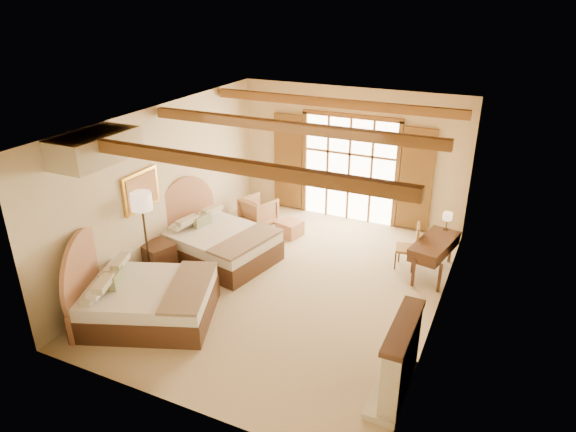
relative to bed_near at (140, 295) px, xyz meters
The scene contains 19 objects.
floor 2.79m from the bed_near, 47.56° to the left, with size 7.00×7.00×0.00m, color #CEB68C.
wall_back 5.95m from the bed_near, 71.43° to the left, with size 5.50×5.50×0.00m, color beige.
wall_left 2.51m from the bed_near, 113.68° to the left, with size 7.00×7.00×0.00m, color beige.
wall_right 5.17m from the bed_near, 23.80° to the left, with size 7.00×7.00×0.00m, color beige.
ceiling 3.91m from the bed_near, 47.56° to the left, with size 7.00×7.00×0.00m, color #B07832.
ceiling_beams 3.82m from the bed_near, 47.56° to the left, with size 5.39×4.60×0.18m, color brown, non-canonical shape.
french_doors 5.84m from the bed_near, 71.24° to the left, with size 3.95×0.08×2.60m.
fireplace 4.46m from the bed_near, ahead, with size 0.46×1.40×1.16m.
painting 2.03m from the bed_near, 123.37° to the left, with size 0.06×0.95×0.75m.
canopy_valance 2.58m from the bed_near, behind, with size 0.70×1.40×0.45m, color beige.
bed_near is the anchor object (origin of this frame).
bed_far 2.33m from the bed_near, 89.98° to the left, with size 2.43×1.99×1.40m.
nightstand 1.46m from the bed_near, 116.05° to the left, with size 0.54×0.54×0.65m, color #492F1D.
floor_lamp 1.65m from the bed_near, 122.10° to the left, with size 0.39×0.39×1.83m.
armchair 4.25m from the bed_near, 89.58° to the left, with size 0.71×0.73×0.67m, color #9F7149.
ottoman 4.10m from the bed_near, 76.01° to the left, with size 0.48×0.48×0.35m, color #A36343.
desk 5.59m from the bed_near, 40.04° to the left, with size 0.84×1.45×0.73m.
desk_chair 5.23m from the bed_near, 43.91° to the left, with size 0.50×0.50×0.96m.
desk_lamp 6.09m from the bed_near, 43.72° to the left, with size 0.18×0.18×0.37m.
Camera 1 is at (3.58, -7.74, 5.21)m, focal length 32.00 mm.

